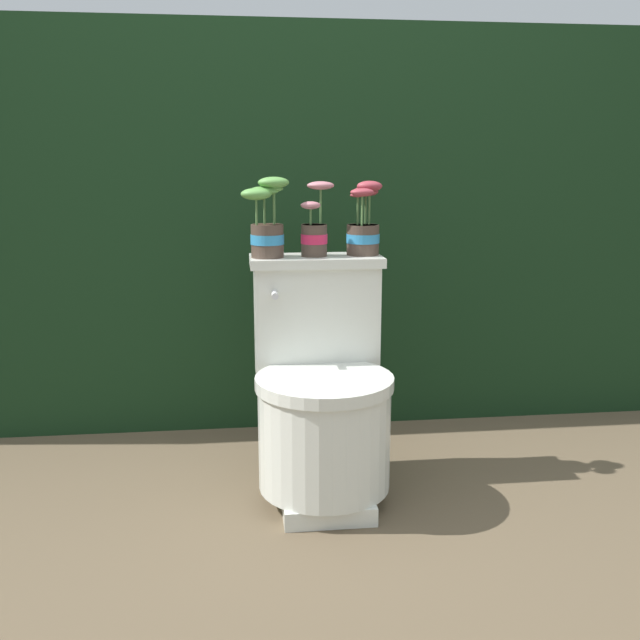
{
  "coord_description": "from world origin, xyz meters",
  "views": [
    {
      "loc": [
        -0.19,
        -1.96,
        1.02
      ],
      "look_at": [
        0.06,
        0.14,
        0.55
      ],
      "focal_mm": 40.0,
      "sensor_mm": 36.0,
      "label": 1
    }
  ],
  "objects_px": {
    "toilet": "(322,398)",
    "potted_plant_middle": "(364,227)",
    "potted_plant_left": "(267,224)",
    "potted_plant_midleft": "(315,231)"
  },
  "relations": [
    {
      "from": "potted_plant_left",
      "to": "toilet",
      "type": "bearing_deg",
      "value": -42.98
    },
    {
      "from": "toilet",
      "to": "potted_plant_left",
      "type": "bearing_deg",
      "value": 137.02
    },
    {
      "from": "toilet",
      "to": "potted_plant_middle",
      "type": "distance_m",
      "value": 0.55
    },
    {
      "from": "toilet",
      "to": "potted_plant_middle",
      "type": "relative_size",
      "value": 3.14
    },
    {
      "from": "potted_plant_left",
      "to": "potted_plant_midleft",
      "type": "xyz_separation_m",
      "value": [
        0.15,
        0.01,
        -0.02
      ]
    },
    {
      "from": "toilet",
      "to": "potted_plant_midleft",
      "type": "height_order",
      "value": "potted_plant_midleft"
    },
    {
      "from": "toilet",
      "to": "potted_plant_midleft",
      "type": "xyz_separation_m",
      "value": [
        -0.0,
        0.16,
        0.5
      ]
    },
    {
      "from": "potted_plant_midleft",
      "to": "potted_plant_middle",
      "type": "relative_size",
      "value": 0.99
    },
    {
      "from": "potted_plant_left",
      "to": "potted_plant_middle",
      "type": "distance_m",
      "value": 0.31
    },
    {
      "from": "potted_plant_left",
      "to": "potted_plant_middle",
      "type": "xyz_separation_m",
      "value": [
        0.31,
        0.03,
        -0.02
      ]
    }
  ]
}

